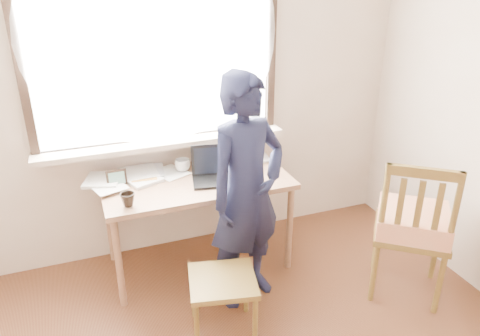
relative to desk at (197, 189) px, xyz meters
name	(u,v)px	position (x,y,z in m)	size (l,w,h in m)	color
room_shell	(293,114)	(0.02, -1.43, 0.99)	(3.52, 4.02, 2.61)	beige
desk	(197,189)	(0.00, 0.00, 0.00)	(1.35, 0.67, 0.72)	#906648
laptop	(216,172)	(0.14, -0.03, 0.13)	(0.39, 0.34, 0.23)	black
mug_white	(183,165)	(-0.05, 0.19, 0.12)	(0.11, 0.11, 0.09)	white
mug_dark	(128,200)	(-0.52, -0.22, 0.12)	(0.10, 0.10, 0.09)	black
mouse	(255,174)	(0.42, -0.10, 0.09)	(0.09, 0.06, 0.03)	black
desk_clutter	(139,175)	(-0.37, 0.19, 0.09)	(0.71, 0.50, 0.04)	#315BA2
book_a	(139,172)	(-0.37, 0.25, 0.09)	(0.18, 0.25, 0.02)	white
book_b	(244,157)	(0.46, 0.25, 0.08)	(0.19, 0.26, 0.02)	white
picture_frame	(117,179)	(-0.55, 0.10, 0.13)	(0.14, 0.02, 0.11)	black
work_chair	(223,287)	(-0.06, -0.77, -0.30)	(0.47, 0.46, 0.41)	brown
side_chair	(413,224)	(1.27, -0.83, -0.10)	(0.66, 0.66, 1.04)	brown
person	(247,193)	(0.21, -0.46, 0.15)	(0.58, 0.38, 1.59)	black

